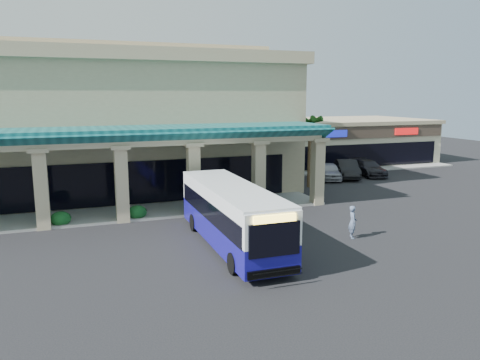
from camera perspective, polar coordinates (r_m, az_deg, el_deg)
name	(u,v)px	position (r m, az deg, el deg)	size (l,w,h in m)	color
ground	(269,233)	(26.76, 3.53, -6.41)	(110.00, 110.00, 0.00)	black
main_building	(98,120)	(39.55, -16.88, 6.98)	(30.80, 14.80, 11.35)	tan
arcade	(110,173)	(30.71, -15.53, 0.87)	(30.00, 6.20, 5.70)	#0E4F55
strip_mall	(328,140)	(55.52, 10.66, 4.76)	(22.50, 12.50, 4.90)	beige
palm_0	(310,148)	(39.51, 8.48, 3.85)	(2.40, 2.40, 6.60)	#13390F
palm_1	(303,149)	(42.65, 7.72, 3.80)	(2.40, 2.40, 5.80)	#13390F
broadleaf_tree	(261,149)	(46.35, 2.61, 3.79)	(2.60, 2.60, 4.81)	#0F4518
transit_bus	(232,216)	(24.02, -1.03, -4.44)	(2.63, 11.31, 3.16)	navy
pedestrian	(353,222)	(26.22, 13.56, -4.99)	(0.66, 0.43, 1.80)	slate
car_silver	(330,171)	(43.85, 10.87, 1.06)	(1.79, 4.45, 1.52)	#9B9BA5
car_white	(347,169)	(45.03, 12.90, 1.33)	(1.78, 5.09, 1.68)	black
car_red	(368,168)	(46.80, 15.36, 1.43)	(2.07, 5.10, 1.48)	black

